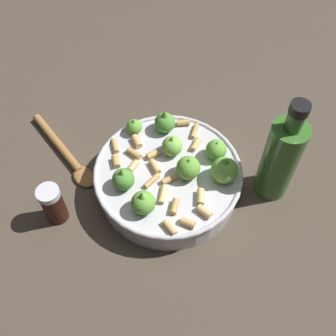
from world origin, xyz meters
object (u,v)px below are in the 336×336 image
cooking_pan (169,176)px  wooden_spoon (66,154)px  olive_oil_bottle (280,158)px  pepper_shaker (53,204)px

cooking_pan → wooden_spoon: size_ratio=1.23×
cooking_pan → wooden_spoon: bearing=-41.1°
olive_oil_bottle → wooden_spoon: 0.40m
pepper_shaker → olive_oil_bottle: olive_oil_bottle is taller
cooking_pan → olive_oil_bottle: size_ratio=1.20×
cooking_pan → wooden_spoon: cooking_pan is taller
olive_oil_bottle → wooden_spoon: olive_oil_bottle is taller
pepper_shaker → olive_oil_bottle: 0.39m
cooking_pan → olive_oil_bottle: (-0.17, 0.07, 0.05)m
pepper_shaker → wooden_spoon: size_ratio=0.40×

